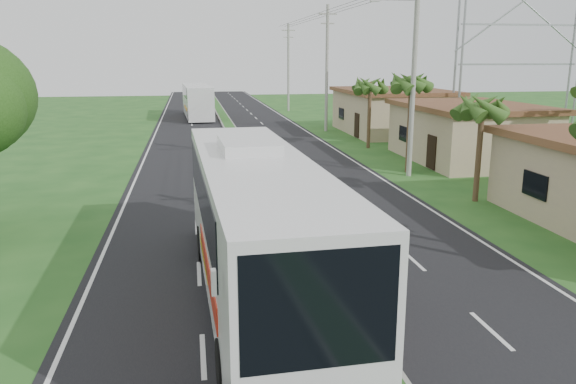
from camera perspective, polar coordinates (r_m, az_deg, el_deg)
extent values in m
plane|color=#22521E|center=(13.75, 6.65, -15.03)|extent=(180.00, 180.00, 0.00)
cube|color=black|center=(32.42, -3.30, 1.88)|extent=(14.00, 160.00, 0.02)
cube|color=gray|center=(32.40, -3.30, 2.02)|extent=(1.20, 160.00, 0.17)
cube|color=#22521E|center=(32.38, -3.30, 2.18)|extent=(0.95, 160.00, 0.02)
cube|color=silver|center=(32.38, -15.17, 1.39)|extent=(0.12, 160.00, 0.01)
cube|color=silver|center=(33.82, 8.06, 2.24)|extent=(0.12, 160.00, 0.01)
cube|color=tan|center=(38.18, 17.76, 5.56)|extent=(7.00, 10.00, 3.35)
cube|color=#522D1D|center=(37.99, 17.96, 8.30)|extent=(7.60, 10.60, 0.32)
cube|color=tan|center=(50.92, 10.52, 7.91)|extent=(8.00, 11.00, 3.50)
cube|color=#522D1D|center=(50.77, 10.61, 10.05)|extent=(8.60, 11.60, 0.32)
cylinder|color=#473321|center=(27.21, 18.82, 3.83)|extent=(0.26, 0.26, 4.60)
cylinder|color=#473321|center=(33.18, 12.22, 6.57)|extent=(0.26, 0.26, 5.40)
cylinder|color=#473321|center=(41.79, 8.24, 7.70)|extent=(0.26, 0.26, 4.80)
cylinder|color=gray|center=(31.92, 12.69, 12.23)|extent=(0.28, 0.28, 12.00)
cylinder|color=gray|center=(51.01, 3.97, 12.33)|extent=(0.28, 0.28, 11.00)
cube|color=gray|center=(51.13, 4.06, 17.60)|extent=(1.60, 0.12, 0.12)
cube|color=gray|center=(51.08, 4.04, 16.71)|extent=(1.20, 0.10, 0.10)
cylinder|color=gray|center=(70.60, 0.04, 12.49)|extent=(0.28, 0.28, 10.50)
cube|color=gray|center=(70.66, 0.04, 16.10)|extent=(1.60, 0.12, 0.12)
cube|color=gray|center=(70.63, 0.04, 15.45)|extent=(1.20, 0.10, 0.10)
cylinder|color=gray|center=(45.91, 17.20, 12.27)|extent=(0.18, 0.18, 12.00)
cylinder|color=gray|center=(46.81, 16.65, 12.32)|extent=(0.18, 0.18, 12.00)
cylinder|color=gray|center=(51.98, 26.79, 11.52)|extent=(0.18, 0.18, 12.00)
cube|color=gray|center=(48.78, 22.30, 11.91)|extent=(10.00, 0.14, 0.14)
cube|color=gray|center=(48.84, 22.62, 15.42)|extent=(10.00, 0.14, 0.14)
cube|color=silver|center=(15.02, -3.26, -3.15)|extent=(3.21, 13.39, 3.49)
cube|color=black|center=(15.46, -3.67, 0.28)|extent=(3.17, 10.73, 1.40)
cube|color=black|center=(8.77, 3.21, -11.81)|extent=(2.50, 0.22, 1.96)
cube|color=red|center=(14.00, -2.41, -7.42)|extent=(3.01, 5.86, 0.61)
cube|color=yellow|center=(15.64, -3.40, -6.24)|extent=(2.93, 3.42, 0.28)
cube|color=silver|center=(15.89, -4.07, 4.80)|extent=(1.64, 2.71, 0.31)
cylinder|color=black|center=(11.70, -6.31, -17.26)|extent=(0.39, 1.16, 1.15)
cylinder|color=black|center=(12.14, 6.03, -16.04)|extent=(0.39, 1.16, 1.15)
cylinder|color=black|center=(18.78, -8.61, -5.17)|extent=(0.39, 1.16, 1.15)
cylinder|color=black|center=(19.06, -1.04, -4.74)|extent=(0.39, 1.16, 1.15)
cube|color=silver|center=(63.34, -9.19, 9.12)|extent=(3.28, 12.31, 3.39)
cube|color=black|center=(63.81, -9.26, 10.07)|extent=(3.16, 9.14, 1.15)
cube|color=orange|center=(62.34, -9.11, 8.46)|extent=(3.00, 5.96, 0.37)
cylinder|color=black|center=(58.39, -9.96, 7.40)|extent=(0.37, 1.03, 1.02)
cylinder|color=black|center=(58.55, -7.67, 7.50)|extent=(0.37, 1.03, 1.02)
cylinder|color=black|center=(67.88, -10.40, 8.22)|extent=(0.37, 1.03, 1.02)
cylinder|color=black|center=(68.02, -8.42, 8.30)|extent=(0.37, 1.03, 1.02)
imported|color=black|center=(17.08, -3.97, -7.12)|extent=(1.86, 0.97, 1.07)
imported|color=maroon|center=(16.76, -4.03, -4.05)|extent=(0.79, 0.62, 1.89)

